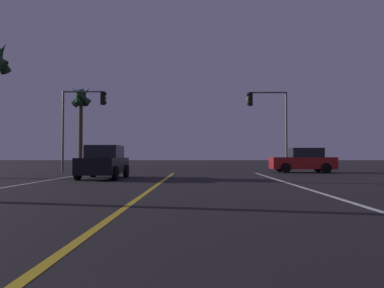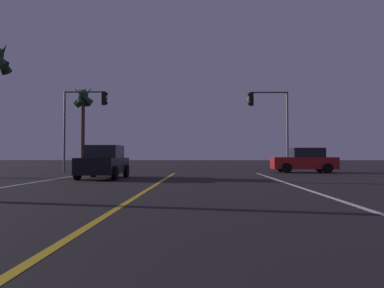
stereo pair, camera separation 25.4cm
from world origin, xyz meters
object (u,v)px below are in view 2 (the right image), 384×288
at_px(car_crossing_side, 304,161).
at_px(traffic_light_near_right, 269,113).
at_px(palm_tree_left_far, 83,102).
at_px(car_oncoming, 104,162).
at_px(traffic_light_near_left, 85,112).

xyz_separation_m(car_crossing_side, traffic_light_near_right, (-2.54, -0.59, 3.24)).
bearing_deg(palm_tree_left_far, car_oncoming, -68.68).
height_order(traffic_light_near_right, palm_tree_left_far, palm_tree_left_far).
distance_m(car_oncoming, traffic_light_near_right, 12.01).
distance_m(traffic_light_near_right, traffic_light_near_left, 12.55).
xyz_separation_m(traffic_light_near_left, palm_tree_left_far, (-2.67, 8.04, 1.80)).
bearing_deg(palm_tree_left_far, traffic_light_near_right, -27.85).
height_order(car_oncoming, traffic_light_near_right, traffic_light_near_right).
height_order(car_oncoming, palm_tree_left_far, palm_tree_left_far).
bearing_deg(traffic_light_near_right, car_crossing_side, -167.01).
relative_size(car_oncoming, palm_tree_left_far, 0.57).
bearing_deg(car_crossing_side, traffic_light_near_left, 2.22).
height_order(car_crossing_side, palm_tree_left_far, palm_tree_left_far).
distance_m(car_crossing_side, traffic_light_near_right, 4.16).
bearing_deg(car_crossing_side, car_oncoming, 30.59).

